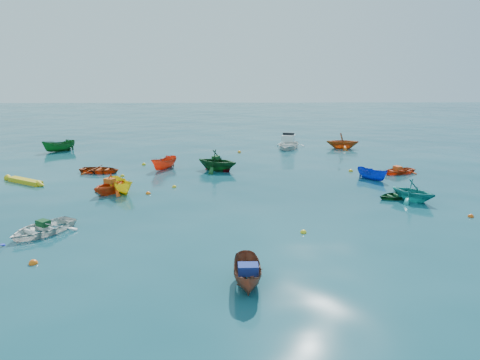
{
  "coord_description": "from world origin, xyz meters",
  "views": [
    {
      "loc": [
        -0.77,
        -25.77,
        7.89
      ],
      "look_at": [
        0.0,
        5.0,
        0.4
      ],
      "focal_mm": 35.0,
      "sensor_mm": 36.0,
      "label": 1
    }
  ],
  "objects": [
    {
      "name": "buoy_ye_c",
      "position": [
        -4.42,
        4.69,
        0.0
      ],
      "size": [
        0.3,
        0.3,
        0.3
      ],
      "primitive_type": "sphere",
      "color": "yellow",
      "rests_on": "ground"
    },
    {
      "name": "dinghy_green_n",
      "position": [
        -1.66,
        9.8,
        0.0
      ],
      "size": [
        4.24,
        4.06,
        1.74
      ],
      "primitive_type": "imported",
      "rotation": [
        0.0,
        0.0,
        1.08
      ],
      "color": "#0F431A",
      "rests_on": "ground"
    },
    {
      "name": "kayak_yellow",
      "position": [
        -14.89,
        6.08,
        0.0
      ],
      "size": [
        3.56,
        2.59,
        0.39
      ],
      "primitive_type": null,
      "rotation": [
        0.0,
        0.0,
        0.99
      ],
      "color": "gold",
      "rests_on": "ground"
    },
    {
      "name": "dinghy_red_ne",
      "position": [
        12.1,
        8.51,
        0.0
      ],
      "size": [
        3.4,
        3.04,
        0.58
      ],
      "primitive_type": "imported",
      "rotation": [
        0.0,
        0.0,
        -1.11
      ],
      "color": "red",
      "rests_on": "ground"
    },
    {
      "name": "tarp_green_b",
      "position": [
        -1.75,
        9.85,
        1.01
      ],
      "size": [
        0.66,
        0.72,
        0.28
      ],
      "primitive_type": "cube",
      "rotation": [
        0.0,
        0.0,
        1.08
      ],
      "color": "#11441A",
      "rests_on": "dinghy_green_n"
    },
    {
      "name": "tarp_blue_a",
      "position": [
        -0.08,
        -10.04,
        0.72
      ],
      "size": [
        0.74,
        0.56,
        0.36
      ],
      "primitive_type": "cube",
      "rotation": [
        0.0,
        0.0,
        0.0
      ],
      "color": "navy",
      "rests_on": "sampan_brown_mid"
    },
    {
      "name": "dinghy_orange_far",
      "position": [
        10.47,
        19.57,
        0.0
      ],
      "size": [
        3.41,
        3.03,
        1.64
      ],
      "primitive_type": "imported",
      "rotation": [
        0.0,
        0.0,
        1.45
      ],
      "color": "#B84A11",
      "rests_on": "ground"
    },
    {
      "name": "buoy_or_a",
      "position": [
        -8.82,
        -7.72,
        0.0
      ],
      "size": [
        0.37,
        0.37,
        0.37
      ],
      "primitive_type": "sphere",
      "color": "#FF610D",
      "rests_on": "ground"
    },
    {
      "name": "tarp_orange_a",
      "position": [
        -8.33,
        3.24,
        0.83
      ],
      "size": [
        0.8,
        0.75,
        0.31
      ],
      "primitive_type": "cube",
      "rotation": [
        0.0,
        0.0,
        -0.56
      ],
      "color": "#CE5815",
      "rests_on": "dinghy_orange_w"
    },
    {
      "name": "sampan_brown_mid",
      "position": [
        -0.08,
        -9.89,
        0.0
      ],
      "size": [
        1.06,
        2.79,
        1.08
      ],
      "primitive_type": "imported",
      "rotation": [
        0.0,
        0.0,
        0.0
      ],
      "color": "brown",
      "rests_on": "ground"
    },
    {
      "name": "buoy_or_e",
      "position": [
        0.25,
        17.69,
        0.0
      ],
      "size": [
        0.34,
        0.34,
        0.34
      ],
      "primitive_type": "sphere",
      "color": "orange",
      "rests_on": "ground"
    },
    {
      "name": "ground",
      "position": [
        0.0,
        0.0,
        0.0
      ],
      "size": [
        160.0,
        160.0,
        0.0
      ],
      "primitive_type": "plane",
      "color": "#093744",
      "rests_on": "ground"
    },
    {
      "name": "buoy_or_c",
      "position": [
        -5.89,
        3.03,
        0.0
      ],
      "size": [
        0.32,
        0.32,
        0.32
      ],
      "primitive_type": "sphere",
      "color": "orange",
      "rests_on": "ground"
    },
    {
      "name": "buoy_ye_e",
      "position": [
        8.68,
        9.26,
        0.0
      ],
      "size": [
        0.34,
        0.34,
        0.34
      ],
      "primitive_type": "sphere",
      "color": "gold",
      "rests_on": "ground"
    },
    {
      "name": "buoy_ye_d",
      "position": [
        -7.77,
        12.15,
        0.0
      ],
      "size": [
        0.33,
        0.33,
        0.33
      ],
      "primitive_type": "sphere",
      "color": "yellow",
      "rests_on": "ground"
    },
    {
      "name": "dinghy_green_e",
      "position": [
        9.55,
        1.7,
        0.0
      ],
      "size": [
        2.77,
        2.3,
        0.5
      ],
      "primitive_type": "imported",
      "rotation": [
        0.0,
        0.0,
        -1.3
      ],
      "color": "#10441F",
      "rests_on": "ground"
    },
    {
      "name": "sampan_blue_far",
      "position": [
        9.51,
        6.57,
        0.0
      ],
      "size": [
        2.25,
        2.53,
        0.96
      ],
      "primitive_type": "imported",
      "rotation": [
        0.0,
        0.0,
        0.66
      ],
      "color": "#0D2BAC",
      "rests_on": "ground"
    },
    {
      "name": "dinghy_red_nw",
      "position": [
        -10.6,
        9.34,
        0.0
      ],
      "size": [
        3.39,
        2.7,
        0.63
      ],
      "primitive_type": "imported",
      "rotation": [
        0.0,
        0.0,
        1.38
      ],
      "color": "#A1330D",
      "rests_on": "ground"
    },
    {
      "name": "buoy_ye_a",
      "position": [
        2.86,
        -4.33,
        0.0
      ],
      "size": [
        0.31,
        0.31,
        0.31
      ],
      "primitive_type": "sphere",
      "color": "yellow",
      "rests_on": "ground"
    },
    {
      "name": "dinghy_orange_w",
      "position": [
        -8.36,
        3.2,
        0.0
      ],
      "size": [
        3.25,
        3.36,
        1.36
      ],
      "primitive_type": "imported",
      "rotation": [
        0.0,
        0.0,
        -0.56
      ],
      "color": "#F04A16",
      "rests_on": "ground"
    },
    {
      "name": "buoy_ye_b",
      "position": [
        -8.62,
        7.99,
        0.0
      ],
      "size": [
        0.32,
        0.32,
        0.32
      ],
      "primitive_type": "sphere",
      "color": "gold",
      "rests_on": "ground"
    },
    {
      "name": "buoy_or_d",
      "position": [
        11.02,
        1.22,
        0.0
      ],
      "size": [
        0.33,
        0.33,
        0.33
      ],
      "primitive_type": "sphere",
      "color": "#D9540B",
      "rests_on": "ground"
    },
    {
      "name": "buoy_or_b",
      "position": [
        12.28,
        -2.09,
        0.0
      ],
      "size": [
        0.32,
        0.32,
        0.32
      ],
      "primitive_type": "sphere",
      "color": "#E04F0C",
      "rests_on": "ground"
    },
    {
      "name": "sampan_green_far",
      "position": [
        -16.91,
        18.64,
        0.0
      ],
      "size": [
        3.19,
        2.73,
        1.19
      ],
      "primitive_type": "imported",
      "rotation": [
        0.0,
        0.0,
        -0.95
      ],
      "color": "#13511D",
      "rests_on": "ground"
    },
    {
      "name": "motorboat_white",
      "position": [
        5.16,
        19.97,
        0.0
      ],
      "size": [
        4.01,
        4.77,
        1.45
      ],
      "primitive_type": "imported",
      "rotation": [
        0.0,
        0.0,
        -0.3
      ],
      "color": "white",
      "rests_on": "ground"
    },
    {
      "name": "tarp_orange_b",
      "position": [
        12.01,
        8.47,
        0.43
      ],
      "size": [
        0.65,
        0.71,
        0.28
      ],
      "primitive_type": "cube",
      "rotation": [
        0.0,
        0.0,
        -1.11
      ],
      "color": "#DD4B16",
      "rests_on": "dinghy_red_ne"
    },
    {
      "name": "tarp_green_a",
      "position": [
        -9.8,
        -4.0,
        0.49
      ],
      "size": [
        0.75,
        0.7,
        0.29
      ],
      "primitive_type": "cube",
      "rotation": [
        0.0,
        0.0,
        -0.58
      ],
      "color": "#10411C",
      "rests_on": "dinghy_white_near"
    },
    {
      "name": "dinghy_white_near",
      "position": [
        -9.85,
        -4.08,
        0.0
      ],
      "size": [
        3.86,
        4.14,
        0.7
      ],
      "primitive_type": "imported",
      "rotation": [
        0.0,
        0.0,
        -0.58
      ],
      "color": "silver",
      "rests_on": "ground"
    },
    {
      "name": "sampan_yellow_mid",
      "position": [
        -7.68,
        3.38,
        0.0
      ],
      "size": [
        2.43,
        2.9,
        1.08
      ],
      "primitive_type": "imported",
      "rotation": [
        0.0,
        0.0,
        0.6
      ],
      "color": "gold",
      "rests_on": "ground"
    },
    {
      "name": "dinghy_red_far",
      "position": [
        -1.39,
        10.03,
        0.0
      ],
      "size": [
        2.96,
        3.18,
        0.54
      ],
      "primitive_type": "imported",
      "rotation": [
        0.0,
        0.0,
        0.57
      ],
      "color": "#A70D16",
      "rests_on": "ground"
    },
    {
      "name": "dinghy_cyan_se",
      "position": [
        10.3,
        1.04,
        0.0
      ],
      "size": [
        3.56,
        3.59,
        1.43
      ],
      "primitive_type": "imported",
      "rotation": [
        0.0,
        0.0,
        0.73
      ],
      "color": "#158782",
      "rests_on": "ground"
    },
    {
      "name": "sampan_orange_n",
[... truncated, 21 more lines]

